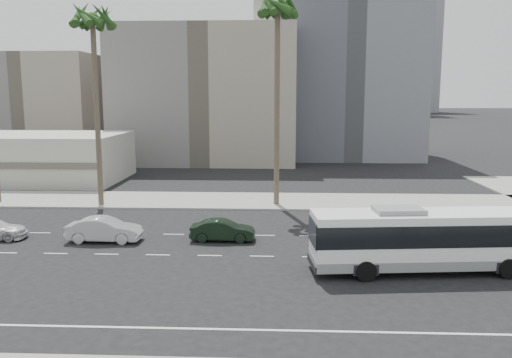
# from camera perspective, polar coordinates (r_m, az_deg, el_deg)

# --- Properties ---
(ground) EXTENTS (700.00, 700.00, 0.00)m
(ground) POSITION_cam_1_polar(r_m,az_deg,el_deg) (30.28, 6.39, -8.45)
(ground) COLOR black
(ground) RESTS_ON ground
(sidewalk_north) EXTENTS (120.00, 7.00, 0.15)m
(sidewalk_north) POSITION_cam_1_polar(r_m,az_deg,el_deg) (45.26, 5.09, -2.43)
(sidewalk_north) COLOR gray
(sidewalk_north) RESTS_ON ground
(commercial_low) EXTENTS (22.00, 12.16, 5.00)m
(commercial_low) POSITION_cam_1_polar(r_m,az_deg,el_deg) (61.85, -24.37, 2.18)
(commercial_low) COLOR #B8B5A5
(commercial_low) RESTS_ON ground
(midrise_beige_west) EXTENTS (24.00, 18.00, 18.00)m
(midrise_beige_west) POSITION_cam_1_polar(r_m,az_deg,el_deg) (74.46, -5.22, 9.01)
(midrise_beige_west) COLOR gray
(midrise_beige_west) RESTS_ON ground
(midrise_gray_center) EXTENTS (20.00, 20.00, 26.00)m
(midrise_gray_center) POSITION_cam_1_polar(r_m,az_deg,el_deg) (81.52, 9.81, 11.73)
(midrise_gray_center) COLOR #595B64
(midrise_gray_center) RESTS_ON ground
(midrise_beige_far) EXTENTS (18.00, 16.00, 15.00)m
(midrise_beige_far) POSITION_cam_1_polar(r_m,az_deg,el_deg) (86.62, -22.19, 7.40)
(midrise_beige_far) COLOR gray
(midrise_beige_far) RESTS_ON ground
(civic_tower) EXTENTS (42.00, 42.00, 129.00)m
(civic_tower) POSITION_cam_1_polar(r_m,az_deg,el_deg) (280.38, 2.60, 15.21)
(civic_tower) COLOR beige
(civic_tower) RESTS_ON ground
(highrise_right) EXTENTS (26.00, 26.00, 70.00)m
(highrise_right) POSITION_cam_1_polar(r_m,az_deg,el_deg) (264.32, 13.18, 14.52)
(highrise_right) COLOR slate
(highrise_right) RESTS_ON ground
(highrise_far) EXTENTS (22.00, 22.00, 60.00)m
(highrise_far) POSITION_cam_1_polar(r_m,az_deg,el_deg) (298.39, 16.91, 12.77)
(highrise_far) COLOR slate
(highrise_far) RESTS_ON ground
(city_bus) EXTENTS (12.10, 3.82, 3.42)m
(city_bus) POSITION_cam_1_polar(r_m,az_deg,el_deg) (28.67, 18.06, -6.13)
(city_bus) COLOR white
(city_bus) RESTS_ON ground
(car_a) EXTENTS (1.45, 4.08, 1.34)m
(car_a) POSITION_cam_1_polar(r_m,az_deg,el_deg) (33.28, -3.64, -5.59)
(car_a) COLOR black
(car_a) RESTS_ON ground
(car_b) EXTENTS (1.67, 4.65, 1.53)m
(car_b) POSITION_cam_1_polar(r_m,az_deg,el_deg) (34.36, -16.17, -5.31)
(car_b) COLOR #B7B7B7
(car_b) RESTS_ON ground
(palm_near) EXTENTS (5.10, 5.10, 17.15)m
(palm_near) POSITION_cam_1_polar(r_m,az_deg,el_deg) (43.25, 2.36, 17.66)
(palm_near) COLOR brown
(palm_near) RESTS_ON ground
(palm_mid) EXTENTS (5.29, 5.29, 16.32)m
(palm_mid) POSITION_cam_1_polar(r_m,az_deg,el_deg) (44.83, -17.36, 15.86)
(palm_mid) COLOR brown
(palm_mid) RESTS_ON ground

